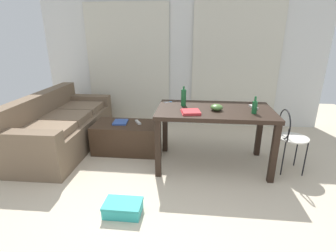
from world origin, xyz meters
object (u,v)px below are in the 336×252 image
wire_chair (289,133)px  bottle_near (184,98)px  scissors (169,102)px  magazine (120,122)px  book_stack (191,112)px  bottle_far (255,107)px  tv_remote_primary (138,122)px  tv_remote_on_table (253,107)px  coffee_table (127,137)px  craft_table (214,116)px  couch (61,127)px  shoebox (123,208)px  bowl (217,107)px

wire_chair → bottle_near: bottle_near is taller
scissors → magazine: (-0.73, 0.07, -0.34)m
book_stack → bottle_far: bearing=5.2°
wire_chair → tv_remote_primary: (-1.98, 0.42, -0.07)m
tv_remote_primary → tv_remote_on_table: bearing=-39.2°
wire_chair → coffee_table: bearing=170.2°
craft_table → tv_remote_on_table: tv_remote_on_table is taller
craft_table → bottle_near: bearing=164.3°
coffee_table → couch: bearing=178.2°
bottle_far → tv_remote_primary: (-1.52, 0.51, -0.42)m
tv_remote_on_table → shoebox: tv_remote_on_table is taller
craft_table → bottle_near: 0.46m
craft_table → couch: bearing=171.3°
book_stack → tv_remote_primary: 1.03m
shoebox → bottle_near: bearing=67.2°
coffee_table → magazine: 0.25m
bottle_far → bowl: (-0.43, 0.08, -0.04)m
book_stack → magazine: book_stack is taller
coffee_table → book_stack: bearing=-29.3°
couch → tv_remote_on_table: bearing=-5.3°
tv_remote_on_table → scissors: size_ratio=1.43×
bowl → tv_remote_primary: size_ratio=0.81×
coffee_table → scissors: (0.63, -0.04, 0.57)m
book_stack → tv_remote_primary: bearing=143.4°
book_stack → tv_remote_on_table: bearing=21.1°
wire_chair → scissors: 1.57m
bottle_far → shoebox: bottle_far is taller
book_stack → tv_remote_on_table: (0.78, 0.30, -0.00)m
bottle_near → couch: bearing=172.8°
wire_chair → tv_remote_primary: 2.03m
magazine → bottle_near: bearing=-18.9°
wire_chair → shoebox: size_ratio=2.23×
couch → bottle_far: bearing=-10.3°
wire_chair → tv_remote_on_table: size_ratio=4.90×
craft_table → magazine: (-1.33, 0.34, -0.24)m
coffee_table → scissors: scissors is taller
coffee_table → magazine: (-0.09, 0.03, 0.22)m
bowl → book_stack: 0.34m
bowl → tv_remote_primary: (-1.09, 0.43, -0.38)m
coffee_table → bowl: bowl is taller
craft_table → bowl: size_ratio=9.57×
scissors → couch: bearing=177.4°
tv_remote_on_table → tv_remote_primary: tv_remote_on_table is taller
bottle_near → wire_chair: bearing=-7.4°
coffee_table → tv_remote_on_table: 1.83m
tv_remote_primary → magazine: bearing=154.9°
craft_table → tv_remote_primary: bearing=161.3°
craft_table → bottle_near: bottle_near is taller
bowl → tv_remote_primary: bearing=158.4°
tv_remote_primary → couch: bearing=151.5°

